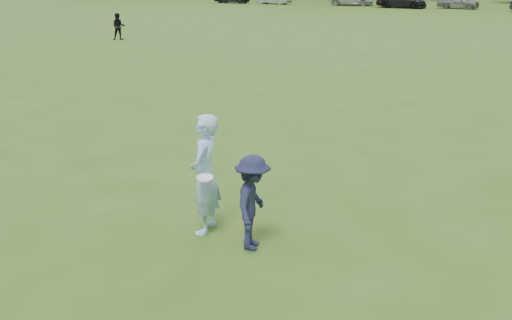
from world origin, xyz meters
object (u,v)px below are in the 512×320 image
at_px(player_far_a, 119,27).
at_px(car_d, 402,1).
at_px(thrower, 205,174).
at_px(defender, 253,203).
at_px(car_e, 459,2).

relative_size(player_far_a, car_d, 0.30).
bearing_deg(thrower, defender, 66.49).
relative_size(defender, car_d, 0.29).
height_order(thrower, defender, thrower).
bearing_deg(thrower, car_e, 172.73).
bearing_deg(car_e, thrower, -169.93).
xyz_separation_m(car_d, car_e, (5.72, 1.60, -0.05)).
distance_m(defender, player_far_a, 29.86).
xyz_separation_m(thrower, car_d, (-11.38, 58.73, -0.25)).
relative_size(defender, player_far_a, 0.96).
xyz_separation_m(player_far_a, car_e, (13.86, 38.85, -0.08)).
distance_m(thrower, car_d, 59.83).
relative_size(car_d, car_e, 1.25).
height_order(defender, car_d, defender).
bearing_deg(car_e, defender, -169.01).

